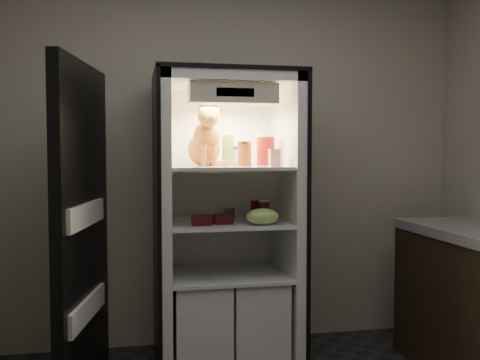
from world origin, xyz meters
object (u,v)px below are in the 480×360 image
at_px(soda_can_c, 264,211).
at_px(salsa_jar, 244,154).
at_px(pepper_jar, 266,150).
at_px(cream_carton, 274,158).
at_px(parmesan_shaker, 228,150).
at_px(mayo_tub, 238,156).
at_px(berry_box_left, 202,220).
at_px(berry_box_right, 223,219).
at_px(tabby_cat, 206,142).
at_px(soda_can_a, 256,209).
at_px(condiment_jar, 230,213).
at_px(grape_bag, 262,217).
at_px(refrigerator, 225,243).
at_px(soda_can_b, 264,209).

bearing_deg(soda_can_c, salsa_jar, -176.48).
distance_m(pepper_jar, cream_carton, 0.21).
bearing_deg(parmesan_shaker, mayo_tub, 29.28).
distance_m(berry_box_left, berry_box_right, 0.14).
distance_m(mayo_tub, cream_carton, 0.32).
height_order(salsa_jar, berry_box_right, salsa_jar).
distance_m(tabby_cat, soda_can_a, 0.56).
relative_size(mayo_tub, berry_box_left, 1.08).
distance_m(soda_can_a, soda_can_c, 0.19).
distance_m(cream_carton, soda_can_c, 0.36).
distance_m(cream_carton, condiment_jar, 0.48).
distance_m(parmesan_shaker, grape_bag, 0.50).
height_order(soda_can_c, berry_box_left, soda_can_c).
bearing_deg(pepper_jar, soda_can_c, -108.22).
distance_m(pepper_jar, condiment_jar, 0.47).
bearing_deg(mayo_tub, parmesan_shaker, -150.72).
xyz_separation_m(refrigerator, berry_box_left, (-0.18, -0.20, 0.18)).
bearing_deg(cream_carton, pepper_jar, 91.44).
xyz_separation_m(parmesan_shaker, soda_can_b, (0.25, 0.02, -0.39)).
xyz_separation_m(mayo_tub, cream_carton, (0.18, -0.26, -0.01)).
relative_size(cream_carton, berry_box_left, 0.93).
height_order(refrigerator, soda_can_c, refrigerator).
relative_size(parmesan_shaker, mayo_tub, 1.57).
height_order(salsa_jar, soda_can_b, salsa_jar).
distance_m(cream_carton, grape_bag, 0.37).
relative_size(soda_can_c, grape_bag, 0.65).
bearing_deg(cream_carton, soda_can_c, 107.96).
bearing_deg(parmesan_shaker, condiment_jar, -19.19).
distance_m(parmesan_shaker, soda_can_a, 0.44).
xyz_separation_m(parmesan_shaker, condiment_jar, (0.01, -0.00, -0.40)).
height_order(parmesan_shaker, mayo_tub, parmesan_shaker).
height_order(refrigerator, pepper_jar, refrigerator).
bearing_deg(berry_box_right, pepper_jar, 25.17).
xyz_separation_m(mayo_tub, salsa_jar, (0.01, -0.16, 0.01)).
relative_size(cream_carton, soda_can_c, 0.82).
relative_size(mayo_tub, cream_carton, 1.16).
xyz_separation_m(cream_carton, grape_bag, (-0.08, -0.04, -0.35)).
bearing_deg(grape_bag, salsa_jar, 120.24).
relative_size(parmesan_shaker, berry_box_left, 1.70).
height_order(soda_can_c, condiment_jar, soda_can_c).
bearing_deg(tabby_cat, soda_can_b, -1.23).
bearing_deg(cream_carton, grape_bag, -155.63).
bearing_deg(soda_can_b, pepper_jar, -93.36).
xyz_separation_m(refrigerator, salsa_jar, (0.10, -0.13, 0.58)).
bearing_deg(cream_carton, soda_can_a, 99.44).
bearing_deg(pepper_jar, berry_box_left, -158.62).
bearing_deg(soda_can_b, grape_bag, -106.25).
relative_size(soda_can_b, grape_bag, 0.62).
bearing_deg(soda_can_a, mayo_tub, -165.04).
bearing_deg(pepper_jar, refrigerator, 173.43).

